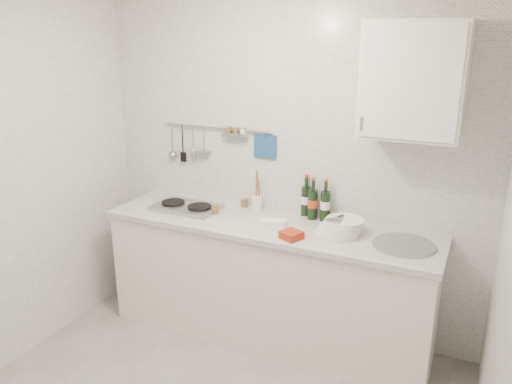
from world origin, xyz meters
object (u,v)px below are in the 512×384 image
at_px(plate_stack_hob, 183,205).
at_px(wine_bottles, 315,198).
at_px(plate_stack_sink, 341,227).
at_px(utensil_crock, 257,201).
at_px(wall_cabinet, 414,80).

relative_size(plate_stack_hob, wine_bottles, 0.76).
relative_size(plate_stack_hob, plate_stack_sink, 0.72).
height_order(plate_stack_hob, utensil_crock, utensil_crock).
relative_size(plate_stack_sink, wine_bottles, 1.04).
distance_m(plate_stack_sink, utensil_crock, 0.74).
xyz_separation_m(plate_stack_sink, wine_bottles, (-0.27, 0.23, 0.10)).
height_order(plate_stack_hob, plate_stack_sink, plate_stack_sink).
height_order(wall_cabinet, wine_bottles, wall_cabinet).
bearing_deg(plate_stack_hob, utensil_crock, 16.10).
bearing_deg(wine_bottles, plate_stack_sink, -40.33).
height_order(plate_stack_hob, wine_bottles, wine_bottles).
xyz_separation_m(plate_stack_hob, wine_bottles, (1.01, 0.20, 0.14)).
relative_size(plate_stack_hob, utensil_crock, 0.72).
relative_size(wall_cabinet, utensil_crock, 2.14).
bearing_deg(plate_stack_sink, utensil_crock, 165.32).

